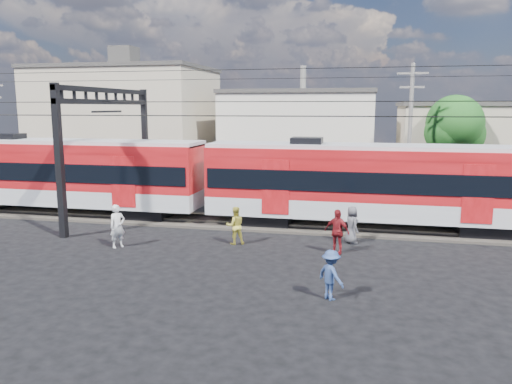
# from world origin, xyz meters

# --- Properties ---
(ground) EXTENTS (120.00, 120.00, 0.00)m
(ground) POSITION_xyz_m (0.00, 0.00, 0.00)
(ground) COLOR black
(ground) RESTS_ON ground
(track_bed) EXTENTS (70.00, 3.40, 0.12)m
(track_bed) POSITION_xyz_m (0.00, 8.00, 0.06)
(track_bed) COLOR #2D2823
(track_bed) RESTS_ON ground
(rail_near) EXTENTS (70.00, 0.12, 0.12)m
(rail_near) POSITION_xyz_m (0.00, 7.25, 0.18)
(rail_near) COLOR #59544C
(rail_near) RESTS_ON track_bed
(rail_far) EXTENTS (70.00, 0.12, 0.12)m
(rail_far) POSITION_xyz_m (0.00, 8.75, 0.18)
(rail_far) COLOR #59544C
(rail_far) RESTS_ON track_bed
(commuter_train) EXTENTS (50.30, 3.08, 4.17)m
(commuter_train) POSITION_xyz_m (4.04, 8.00, 2.40)
(commuter_train) COLOR black
(commuter_train) RESTS_ON ground
(catenary) EXTENTS (70.00, 9.30, 7.52)m
(catenary) POSITION_xyz_m (-8.65, 8.00, 5.14)
(catenary) COLOR black
(catenary) RESTS_ON ground
(building_west) EXTENTS (14.28, 10.20, 9.30)m
(building_west) POSITION_xyz_m (-17.00, 24.00, 4.66)
(building_west) COLOR tan
(building_west) RESTS_ON ground
(building_midwest) EXTENTS (12.24, 12.24, 7.30)m
(building_midwest) POSITION_xyz_m (-2.00, 27.00, 3.66)
(building_midwest) COLOR beige
(building_midwest) RESTS_ON ground
(building_mideast) EXTENTS (16.32, 10.20, 6.30)m
(building_mideast) POSITION_xyz_m (14.00, 24.00, 3.16)
(building_mideast) COLOR tan
(building_mideast) RESTS_ON ground
(utility_pole_mid) EXTENTS (1.80, 0.24, 8.50)m
(utility_pole_mid) POSITION_xyz_m (6.00, 15.00, 4.53)
(utility_pole_mid) COLOR slate
(utility_pole_mid) RESTS_ON ground
(tree_near) EXTENTS (3.82, 3.64, 6.72)m
(tree_near) POSITION_xyz_m (9.19, 18.09, 4.66)
(tree_near) COLOR #382619
(tree_near) RESTS_ON ground
(pedestrian_a) EXTENTS (0.76, 0.81, 1.85)m
(pedestrian_a) POSITION_xyz_m (-6.76, 2.53, 0.93)
(pedestrian_a) COLOR silver
(pedestrian_a) RESTS_ON ground
(pedestrian_b) EXTENTS (1.00, 0.92, 1.67)m
(pedestrian_b) POSITION_xyz_m (-1.99, 4.10, 0.83)
(pedestrian_b) COLOR gold
(pedestrian_b) RESTS_ON ground
(pedestrian_c) EXTENTS (1.15, 1.13, 1.59)m
(pedestrian_c) POSITION_xyz_m (2.56, -1.42, 0.79)
(pedestrian_c) COLOR navy
(pedestrian_c) RESTS_ON ground
(pedestrian_d) EXTENTS (1.18, 0.84, 1.86)m
(pedestrian_d) POSITION_xyz_m (2.44, 3.58, 0.93)
(pedestrian_d) COLOR maroon
(pedestrian_d) RESTS_ON ground
(pedestrian_e) EXTENTS (0.87, 0.96, 1.65)m
(pedestrian_e) POSITION_xyz_m (2.98, 5.37, 0.83)
(pedestrian_e) COLOR #49484D
(pedestrian_e) RESTS_ON ground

